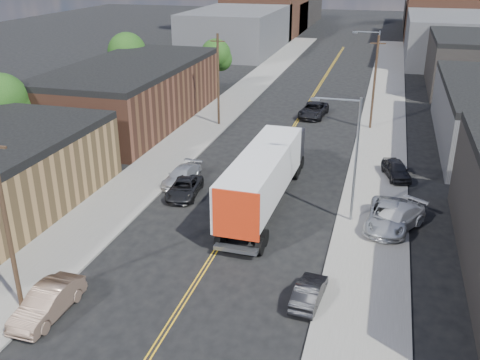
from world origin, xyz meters
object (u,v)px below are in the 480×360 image
Objects in this scene: car_right_oncoming at (309,292)px; car_right_lot_c at (396,169)px; car_left_d at (182,176)px; car_ahead_truck at (313,110)px; semi_truck at (267,170)px; car_left_b at (48,302)px; car_left_c at (184,188)px; car_right_lot_a at (388,216)px; car_right_lot_b at (395,219)px.

car_right_oncoming is 19.85m from car_right_lot_c.
car_left_d is 18.61m from car_right_oncoming.
car_ahead_truck is at bearing 102.37° from car_right_lot_c.
car_left_b is (-7.90, -16.83, -1.81)m from semi_truck.
semi_truck is at bearing -6.56° from car_left_d.
car_ahead_truck reaches higher than car_left_d.
car_right_lot_c reaches higher than car_left_c.
car_left_d reaches higher than car_right_oncoming.
car_right_lot_a reaches higher than car_right_lot_b.
car_left_c is at bearing 177.70° from car_right_lot_a.
car_right_lot_a is at bearing -106.23° from car_right_oncoming.
car_right_lot_a is 0.54m from car_right_lot_b.
semi_truck is 3.66× the size of car_left_d.
car_right_oncoming is 0.66× the size of car_ahead_truck.
car_right_lot_a is at bearing -7.04° from car_left_d.
car_left_c is at bearing -170.04° from car_right_lot_c.
car_left_c is 16.08m from car_right_lot_b.
car_right_lot_b is at bearing -11.78° from semi_truck.
car_right_oncoming is at bearing -119.41° from car_right_lot_c.
car_left_c is 15.56m from car_right_lot_a.
car_left_d is 1.24× the size of car_right_oncoming.
car_right_lot_b reaches higher than car_right_lot_c.
semi_truck reaches higher than car_right_oncoming.
semi_truck is 7.99m from car_left_d.
car_right_lot_b is at bearing -106.60° from car_right_lot_c.
car_right_oncoming is 0.72× the size of car_right_lot_b.
car_left_b is 42.09m from car_ahead_truck.
car_left_c is 0.81× the size of car_ahead_truck.
car_right_lot_a is 1.07× the size of car_right_lot_b.
car_left_c is 0.88× the size of car_right_lot_b.
car_ahead_truck is (-0.00, 24.50, -1.80)m from semi_truck.
car_right_lot_a reaches higher than car_right_lot_c.
car_right_lot_a is 0.98× the size of car_ahead_truck.
semi_truck is at bearing -61.83° from car_right_oncoming.
car_ahead_truck is at bearing 77.07° from car_left_d.
car_right_oncoming is (5.10, -12.01, -1.97)m from semi_truck.
car_left_b is 0.83× the size of car_ahead_truck.
car_left_d is at bearing -178.04° from car_right_lot_c.
car_left_b is 0.90× the size of car_right_lot_b.
car_right_oncoming is at bearing -77.07° from car_ahead_truck.
car_right_lot_c is (16.00, 8.00, 0.22)m from car_left_c.
car_right_oncoming is (11.60, -11.35, -0.03)m from car_left_c.
car_left_b reaches higher than car_left_d.
car_left_b reaches higher than car_right_oncoming.
car_right_lot_c is (0.50, 9.40, -0.07)m from car_right_lot_a.
car_ahead_truck is at bearing 142.03° from car_right_lot_b.
car_left_d is at bearing 90.45° from car_left_b.
car_ahead_truck is at bearing 111.57° from car_right_lot_a.
car_left_d is 17.52m from car_right_lot_b.
car_ahead_truck is at bearing 80.61° from car_left_b.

